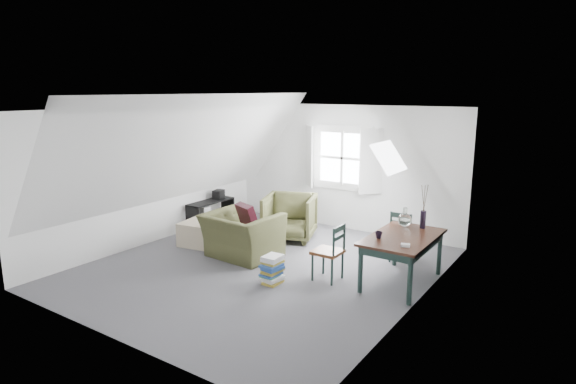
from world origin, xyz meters
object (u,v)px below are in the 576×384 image
Objects in this scene: ottoman at (201,233)px; dining_chair_near at (330,251)px; magazine_stack at (272,270)px; armchair_near at (242,257)px; dining_chair_far at (403,236)px; dining_table at (403,242)px; armchair_far at (290,239)px; media_shelf at (210,216)px.

dining_chair_near reaches higher than ottoman.
dining_chair_near reaches higher than magazine_stack.
armchair_near is 1.08m from ottoman.
dining_chair_near reaches higher than armchair_near.
dining_chair_far reaches higher than armchair_near.
magazine_stack is at bearing -28.37° from dining_chair_near.
dining_table is (2.66, 0.41, 0.63)m from armchair_near.
ottoman is at bearing -155.38° from armchair_far.
magazine_stack is (-1.57, -1.06, -0.42)m from dining_table.
media_shelf is (-4.35, 0.60, -0.38)m from dining_table.
dining_chair_far is at bearing 19.07° from ottoman.
ottoman is at bearing -1.97° from armchair_near.
ottoman is 0.74× the size of dining_chair_far.
armchair_far is at bearing 13.28° from media_shelf.
dining_chair_near is at bearing -153.63° from dining_table.
armchair_near is 1.35× the size of dining_chair_far.
ottoman is 2.80m from dining_chair_near.
dining_chair_far is (2.35, 1.28, 0.45)m from armchair_near.
dining_table reaches higher than armchair_near.
armchair_far is at bearing -91.44° from armchair_near.
dining_table is at bearing -3.05° from media_shelf.
dining_chair_far reaches higher than media_shelf.
dining_table is 1.94m from magazine_stack.
dining_chair_near is at bearing -60.80° from armchair_far.
ottoman is at bearing -50.40° from media_shelf.
armchair_far is 0.87× the size of media_shelf.
ottoman is 0.45× the size of dining_table.
media_shelf is at bearing 124.74° from ottoman.
dining_chair_near is 0.80× the size of media_shelf.
media_shelf is at bearing -27.54° from armchair_near.
magazine_stack is at bearing 57.64° from dining_chair_far.
dining_chair_near is at bearing 41.95° from magazine_stack.
armchair_far is at bearing 160.00° from dining_table.
dining_table is 0.93m from dining_chair_far.
armchair_near is 2.81× the size of magazine_stack.
dining_table is at bearing 137.20° from dining_chair_near.
magazine_stack is (2.78, -1.66, -0.04)m from media_shelf.
armchair_near is 1.24× the size of armchair_far.
dining_table is 1.67× the size of dining_chair_far.
armchair_near is at bearing -26.26° from media_shelf.
armchair_near is 1.81× the size of ottoman.
media_shelf is 3.24m from magazine_stack.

